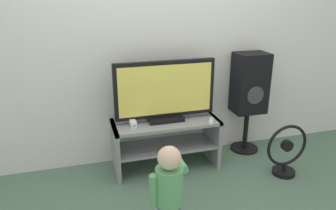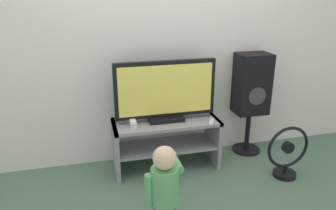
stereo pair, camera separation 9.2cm
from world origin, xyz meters
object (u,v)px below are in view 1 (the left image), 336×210
game_console (132,122)px  speaker_tower (250,86)px  floor_fan (286,152)px  remote_primary (211,121)px  television (165,92)px  child (169,186)px

game_console → speaker_tower: speaker_tower is taller
floor_fan → game_console: bearing=162.2°
remote_primary → floor_fan: bearing=-24.9°
floor_fan → remote_primary: bearing=155.1°
television → speaker_tower: speaker_tower is taller
speaker_tower → floor_fan: 0.75m
remote_primary → child: child is taller
remote_primary → floor_fan: 0.75m
speaker_tower → child: bearing=-137.6°
speaker_tower → remote_primary: bearing=-153.5°
television → speaker_tower: size_ratio=0.89×
television → child: bearing=-104.0°
floor_fan → speaker_tower: bearing=101.4°
television → child: television is taller
child → floor_fan: 1.38m
remote_primary → child: 1.02m
child → floor_fan: child is taller
television → game_console: (-0.32, -0.03, -0.25)m
floor_fan → television: bearing=155.7°
child → speaker_tower: bearing=42.4°
remote_primary → floor_fan: remote_primary is taller
child → speaker_tower: size_ratio=0.68×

